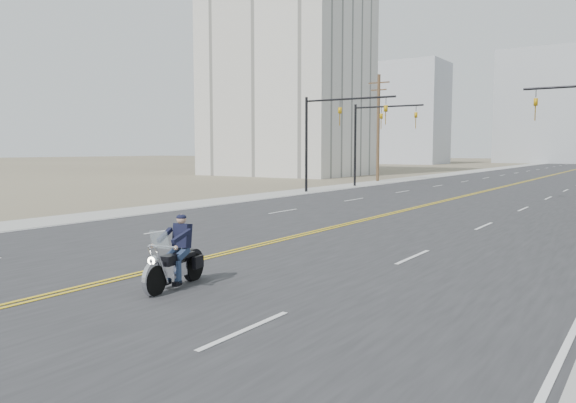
# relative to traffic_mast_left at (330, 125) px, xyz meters

# --- Properties ---
(road) EXTENTS (20.00, 200.00, 0.01)m
(road) POSITION_rel_traffic_mast_left_xyz_m (8.98, 38.00, -4.93)
(road) COLOR #303033
(road) RESTS_ON ground
(sidewalk_left) EXTENTS (3.00, 200.00, 0.01)m
(sidewalk_left) POSITION_rel_traffic_mast_left_xyz_m (-2.52, 38.00, -4.93)
(sidewalk_left) COLOR #A5A5A0
(sidewalk_left) RESTS_ON ground
(traffic_mast_left) EXTENTS (7.10, 0.26, 7.00)m
(traffic_mast_left) POSITION_rel_traffic_mast_left_xyz_m (0.00, 0.00, 0.00)
(traffic_mast_left) COLOR black
(traffic_mast_left) RESTS_ON ground
(traffic_mast_far) EXTENTS (6.10, 0.26, 7.00)m
(traffic_mast_far) POSITION_rel_traffic_mast_left_xyz_m (-0.33, 8.00, -0.06)
(traffic_mast_far) COLOR black
(traffic_mast_far) RESTS_ON ground
(utility_pole_left) EXTENTS (2.20, 0.30, 10.50)m
(utility_pole_left) POSITION_rel_traffic_mast_left_xyz_m (-3.52, 16.00, 0.54)
(utility_pole_left) COLOR brown
(utility_pole_left) RESTS_ON ground
(apartment_block) EXTENTS (18.00, 14.00, 30.00)m
(apartment_block) POSITION_rel_traffic_mast_left_xyz_m (-19.02, 23.00, 10.06)
(apartment_block) COLOR silver
(apartment_block) RESTS_ON ground
(haze_bldg_a) EXTENTS (14.00, 12.00, 22.00)m
(haze_bldg_a) POSITION_rel_traffic_mast_left_xyz_m (-26.02, 83.00, 6.06)
(haze_bldg_a) COLOR #B7BCC6
(haze_bldg_a) RESTS_ON ground
(haze_bldg_d) EXTENTS (20.00, 15.00, 26.00)m
(haze_bldg_d) POSITION_rel_traffic_mast_left_xyz_m (-3.02, 108.00, 8.06)
(haze_bldg_d) COLOR #ADB2B7
(haze_bldg_d) RESTS_ON ground
(haze_bldg_f) EXTENTS (12.00, 12.00, 16.00)m
(haze_bldg_f) POSITION_rel_traffic_mast_left_xyz_m (-41.02, 98.00, 3.06)
(haze_bldg_f) COLOR #ADB2B7
(haze_bldg_f) RESTS_ON ground
(motorcyclist) EXTENTS (1.30, 2.28, 1.68)m
(motorcyclist) POSITION_rel_traffic_mast_left_xyz_m (10.74, -26.45, -4.10)
(motorcyclist) COLOR black
(motorcyclist) RESTS_ON ground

